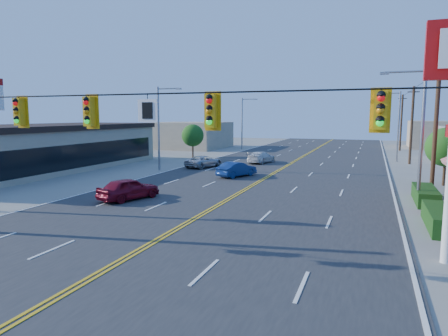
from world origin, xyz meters
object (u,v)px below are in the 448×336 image
(car_blue, at_px, (237,170))
(car_silver, at_px, (204,162))
(car_white, at_px, (261,158))
(car_magenta, at_px, (129,190))
(signal_span, at_px, (115,127))

(car_blue, xyz_separation_m, car_silver, (-5.13, 4.77, -0.05))
(car_white, distance_m, car_silver, 7.27)
(car_magenta, relative_size, car_silver, 0.94)
(signal_span, distance_m, car_blue, 21.02)
(car_blue, xyz_separation_m, car_white, (-0.69, 10.53, -0.01))
(car_magenta, bearing_deg, car_blue, -86.49)
(car_magenta, distance_m, car_silver, 16.18)
(car_magenta, relative_size, car_white, 0.93)
(signal_span, relative_size, car_silver, 5.69)
(car_magenta, xyz_separation_m, car_white, (2.62, 21.84, -0.06))
(signal_span, bearing_deg, car_white, 95.74)
(car_magenta, distance_m, car_blue, 11.79)
(car_blue, distance_m, car_silver, 7.01)
(signal_span, height_order, car_silver, signal_span)
(car_magenta, xyz_separation_m, car_blue, (3.31, 11.31, -0.04))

